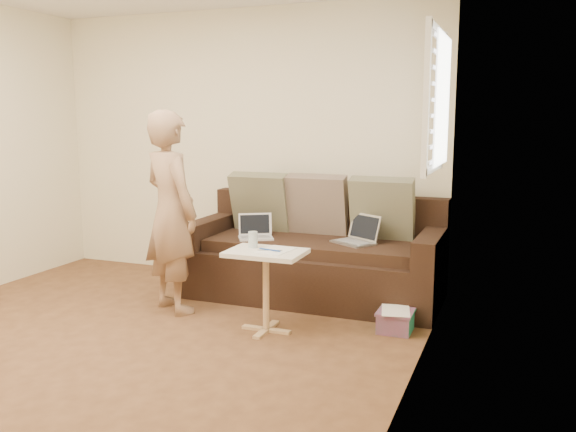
{
  "coord_description": "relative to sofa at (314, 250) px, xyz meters",
  "views": [
    {
      "loc": [
        2.57,
        -3.18,
        1.59
      ],
      "look_at": [
        0.8,
        1.4,
        0.78
      ],
      "focal_mm": 38.02,
      "sensor_mm": 36.0,
      "label": 1
    }
  ],
  "objects": [
    {
      "name": "scissors",
      "position": [
        -0.02,
        -0.96,
        0.2
      ],
      "size": [
        0.19,
        0.13,
        0.02
      ],
      "primitive_type": null,
      "rotation": [
        0.0,
        0.0,
        0.16
      ],
      "color": "silver",
      "rests_on": "side_table"
    },
    {
      "name": "pillow_right",
      "position": [
        0.55,
        0.21,
        0.37
      ],
      "size": [
        0.55,
        0.28,
        0.57
      ],
      "primitive_type": null,
      "rotation": [
        0.26,
        0.0,
        0.0
      ],
      "color": "#66644B",
      "rests_on": "sofa"
    },
    {
      "name": "wall_back",
      "position": [
        -0.9,
        0.48,
        0.87
      ],
      "size": [
        4.0,
        0.0,
        4.0
      ],
      "primitive_type": "plane",
      "rotation": [
        1.57,
        0.0,
        0.0
      ],
      "color": "beige",
      "rests_on": "ground"
    },
    {
      "name": "sofa",
      "position": [
        0.0,
        0.0,
        0.0
      ],
      "size": [
        2.2,
        0.95,
        0.85
      ],
      "primitive_type": null,
      "color": "black",
      "rests_on": "ground"
    },
    {
      "name": "striped_box",
      "position": [
        0.85,
        -0.62,
        -0.34
      ],
      "size": [
        0.26,
        0.26,
        0.17
      ],
      "primitive_type": null,
      "color": "#C41D72",
      "rests_on": "ground"
    },
    {
      "name": "pillow_left",
      "position": [
        -0.6,
        0.21,
        0.37
      ],
      "size": [
        0.55,
        0.29,
        0.57
      ],
      "primitive_type": null,
      "rotation": [
        0.28,
        0.0,
        0.0
      ],
      "color": "#66644B",
      "rests_on": "sofa"
    },
    {
      "name": "side_table",
      "position": [
        -0.05,
        -0.95,
        -0.12
      ],
      "size": [
        0.56,
        0.39,
        0.62
      ],
      "primitive_type": null,
      "color": "silver",
      "rests_on": "ground"
    },
    {
      "name": "person",
      "position": [
        -0.97,
        -0.76,
        0.4
      ],
      "size": [
        0.72,
        0.64,
        1.64
      ],
      "primitive_type": "imported",
      "rotation": [
        0.0,
        0.0,
        2.66
      ],
      "color": "#906C4F",
      "rests_on": "ground"
    },
    {
      "name": "wall_right",
      "position": [
        1.1,
        -1.77,
        0.87
      ],
      "size": [
        0.0,
        4.5,
        4.5
      ],
      "primitive_type": "plane",
      "rotation": [
        1.57,
        0.0,
        -1.57
      ],
      "color": "beige",
      "rests_on": "ground"
    },
    {
      "name": "laptop_white",
      "position": [
        -0.49,
        -0.16,
        0.1
      ],
      "size": [
        0.36,
        0.33,
        0.21
      ],
      "primitive_type": null,
      "rotation": [
        0.0,
        0.0,
        0.53
      ],
      "color": "white",
      "rests_on": "sofa"
    },
    {
      "name": "floor",
      "position": [
        -0.9,
        -1.77,
        -0.42
      ],
      "size": [
        4.5,
        4.5,
        0.0
      ],
      "primitive_type": "plane",
      "color": "#4D301C",
      "rests_on": "ground"
    },
    {
      "name": "drinking_glass",
      "position": [
        -0.18,
        -0.89,
        0.25
      ],
      "size": [
        0.07,
        0.07,
        0.12
      ],
      "primitive_type": null,
      "color": "silver",
      "rests_on": "side_table"
    },
    {
      "name": "laptop_silver",
      "position": [
        0.36,
        -0.04,
        0.1
      ],
      "size": [
        0.42,
        0.39,
        0.23
      ],
      "primitive_type": null,
      "rotation": [
        0.0,
        0.0,
        -0.56
      ],
      "color": "#B7BABC",
      "rests_on": "sofa"
    },
    {
      "name": "pillow_mid",
      "position": [
        -0.05,
        0.24,
        0.37
      ],
      "size": [
        0.55,
        0.27,
        0.57
      ],
      "primitive_type": null,
      "rotation": [
        0.24,
        0.0,
        0.0
      ],
      "color": "brown",
      "rests_on": "sofa"
    },
    {
      "name": "window_blinds",
      "position": [
        1.05,
        -0.27,
        1.28
      ],
      "size": [
        0.12,
        0.88,
        1.08
      ],
      "primitive_type": null,
      "color": "white",
      "rests_on": "wall_right"
    },
    {
      "name": "paper_on_table",
      "position": [
        0.01,
        -0.93,
        0.19
      ],
      "size": [
        0.25,
        0.33,
        0.0
      ],
      "primitive_type": null,
      "rotation": [
        0.0,
        0.0,
        -0.14
      ],
      "color": "white",
      "rests_on": "side_table"
    }
  ]
}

